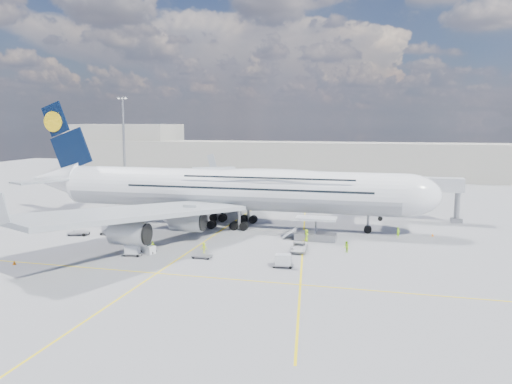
% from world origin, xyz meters
% --- Properties ---
extents(ground, '(300.00, 300.00, 0.00)m').
position_xyz_m(ground, '(0.00, 0.00, 0.00)').
color(ground, gray).
rests_on(ground, ground).
extents(taxi_line_main, '(0.25, 220.00, 0.01)m').
position_xyz_m(taxi_line_main, '(0.00, 0.00, 0.01)').
color(taxi_line_main, yellow).
rests_on(taxi_line_main, ground).
extents(taxi_line_cross, '(120.00, 0.25, 0.01)m').
position_xyz_m(taxi_line_cross, '(0.00, -20.00, 0.01)').
color(taxi_line_cross, yellow).
rests_on(taxi_line_cross, ground).
extents(taxi_line_diag, '(14.16, 99.06, 0.01)m').
position_xyz_m(taxi_line_diag, '(14.00, 10.00, 0.01)').
color(taxi_line_diag, yellow).
rests_on(taxi_line_diag, ground).
extents(airliner, '(77.26, 79.15, 23.71)m').
position_xyz_m(airliner, '(0.26, 10.00, 6.87)').
color(airliner, white).
rests_on(airliner, ground).
extents(jet_bridge, '(18.80, 12.10, 8.50)m').
position_xyz_m(jet_bridge, '(29.81, 20.94, 6.85)').
color(jet_bridge, '#B7B7BC').
rests_on(jet_bridge, ground).
extents(cargo_loader, '(8.53, 3.20, 3.67)m').
position_xyz_m(cargo_loader, '(16.82, 2.89, 1.25)').
color(cargo_loader, silver).
rests_on(cargo_loader, ground).
extents(light_mast, '(3.00, 0.70, 25.50)m').
position_xyz_m(light_mast, '(-40.00, 45.00, 13.21)').
color(light_mast, gray).
rests_on(light_mast, ground).
extents(terminal, '(180.00, 16.00, 12.00)m').
position_xyz_m(terminal, '(0.00, 95.00, 6.00)').
color(terminal, '#B2AD9E').
rests_on(terminal, ground).
extents(hangar, '(40.00, 22.00, 18.00)m').
position_xyz_m(hangar, '(-70.00, 100.00, 9.00)').
color(hangar, '#B2AD9E').
rests_on(hangar, ground).
extents(tree_line, '(160.00, 6.00, 8.00)m').
position_xyz_m(tree_line, '(40.00, 140.00, 4.00)').
color(tree_line, '#193814').
rests_on(tree_line, ground).
extents(dolly_row_a, '(3.87, 2.90, 0.51)m').
position_xyz_m(dolly_row_a, '(-22.08, -3.57, 0.39)').
color(dolly_row_a, gray).
rests_on(dolly_row_a, ground).
extents(dolly_row_b, '(2.78, 1.71, 1.66)m').
position_xyz_m(dolly_row_b, '(-6.93, -13.25, 0.89)').
color(dolly_row_b, gray).
rests_on(dolly_row_b, ground).
extents(dolly_row_c, '(3.10, 2.38, 1.74)m').
position_xyz_m(dolly_row_c, '(-17.19, -2.30, 0.94)').
color(dolly_row_c, gray).
rests_on(dolly_row_c, ground).
extents(dolly_back, '(3.33, 2.08, 1.99)m').
position_xyz_m(dolly_back, '(-28.69, 0.88, 1.07)').
color(dolly_back, gray).
rests_on(dolly_back, ground).
extents(dolly_nose_far, '(2.88, 1.76, 1.73)m').
position_xyz_m(dolly_nose_far, '(14.88, -13.55, 0.93)').
color(dolly_nose_far, gray).
rests_on(dolly_nose_far, ground).
extents(dolly_nose_near, '(2.70, 1.44, 0.40)m').
position_xyz_m(dolly_nose_near, '(3.03, -11.95, 0.31)').
color(dolly_nose_near, gray).
rests_on(dolly_nose_near, ground).
extents(baggage_tug, '(2.80, 2.12, 1.59)m').
position_xyz_m(baggage_tug, '(-5.51, -11.57, 0.70)').
color(baggage_tug, silver).
rests_on(baggage_tug, ground).
extents(catering_truck_inner, '(6.85, 2.99, 4.00)m').
position_xyz_m(catering_truck_inner, '(-7.06, 22.45, 1.89)').
color(catering_truck_inner, gray).
rests_on(catering_truck_inner, ground).
extents(catering_truck_outer, '(8.25, 4.95, 4.60)m').
position_xyz_m(catering_truck_outer, '(-9.29, 45.86, 2.14)').
color(catering_truck_outer, gray).
rests_on(catering_truck_outer, ground).
extents(service_van, '(2.45, 4.87, 1.32)m').
position_xyz_m(service_van, '(15.58, -4.98, 0.66)').
color(service_van, silver).
rests_on(service_van, ground).
extents(crew_nose, '(0.76, 0.75, 1.78)m').
position_xyz_m(crew_nose, '(29.94, 7.45, 0.89)').
color(crew_nose, '#8CDD17').
rests_on(crew_nose, ground).
extents(crew_loader, '(0.98, 1.04, 1.70)m').
position_xyz_m(crew_loader, '(22.38, -4.07, 0.85)').
color(crew_loader, '#A8EF19').
rests_on(crew_loader, ground).
extents(crew_wing, '(0.75, 1.12, 1.77)m').
position_xyz_m(crew_wing, '(-4.87, -11.13, 0.88)').
color(crew_wing, '#B0DB17').
rests_on(crew_wing, ground).
extents(crew_van, '(0.91, 1.11, 1.95)m').
position_xyz_m(crew_van, '(15.72, 1.45, 0.97)').
color(crew_van, '#B1E818').
rests_on(crew_van, ground).
extents(crew_tug, '(1.07, 0.71, 1.55)m').
position_xyz_m(crew_tug, '(2.42, -9.40, 0.78)').
color(crew_tug, '#D9F619').
rests_on(crew_tug, ground).
extents(cone_nose, '(0.42, 0.42, 0.54)m').
position_xyz_m(cone_nose, '(35.55, 10.12, 0.26)').
color(cone_nose, orange).
rests_on(cone_nose, ground).
extents(cone_wing_left_inner, '(0.42, 0.42, 0.53)m').
position_xyz_m(cone_wing_left_inner, '(-12.08, 25.21, 0.26)').
color(cone_wing_left_inner, orange).
rests_on(cone_wing_left_inner, ground).
extents(cone_wing_left_outer, '(0.40, 0.40, 0.51)m').
position_xyz_m(cone_wing_left_outer, '(-14.33, 31.03, 0.25)').
color(cone_wing_left_outer, orange).
rests_on(cone_wing_left_outer, ground).
extents(cone_wing_right_inner, '(0.40, 0.40, 0.51)m').
position_xyz_m(cone_wing_right_inner, '(-9.43, -4.00, 0.24)').
color(cone_wing_right_inner, orange).
rests_on(cone_wing_right_inner, ground).
extents(cone_wing_right_outer, '(0.48, 0.48, 0.61)m').
position_xyz_m(cone_wing_right_outer, '(-20.10, -21.15, 0.29)').
color(cone_wing_right_outer, orange).
rests_on(cone_wing_right_outer, ground).
extents(cone_tail, '(0.43, 0.43, 0.55)m').
position_xyz_m(cone_tail, '(-31.35, 11.88, 0.26)').
color(cone_tail, orange).
rests_on(cone_tail, ground).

